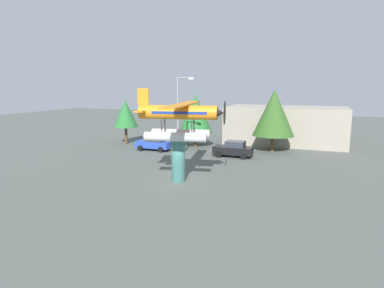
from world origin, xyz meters
TOP-DOWN VIEW (x-y plane):
  - ground_plane at (0.00, 0.00)m, footprint 140.00×140.00m
  - display_pedestal at (0.00, 0.00)m, footprint 1.10×1.10m
  - floatplane_monument at (0.13, 0.03)m, footprint 7.14×10.41m
  - car_near_blue at (-8.01, 10.92)m, footprint 4.20×2.02m
  - car_mid_black at (1.78, 10.75)m, footprint 4.20×2.02m
  - streetlight_primary at (-3.06, 7.25)m, footprint 1.84×0.28m
  - storefront_building at (6.00, 22.00)m, footprint 15.35×7.89m
  - tree_west at (-13.66, 13.62)m, footprint 3.20×3.20m
  - tree_east at (-4.38, 15.24)m, footprint 4.35×4.35m
  - tree_center_back at (5.27, 15.36)m, footprint 4.80×4.80m

SIDE VIEW (x-z plane):
  - ground_plane at x=0.00m, z-range 0.00..0.00m
  - car_near_blue at x=-8.01m, z-range 0.00..1.76m
  - car_mid_black at x=1.78m, z-range 0.00..1.76m
  - display_pedestal at x=0.00m, z-range 0.00..3.43m
  - storefront_building at x=6.00m, z-range 0.00..4.89m
  - tree_west at x=-13.66m, z-range 1.11..6.92m
  - tree_east at x=-4.38m, z-range 0.85..7.39m
  - tree_center_back at x=5.27m, z-range 0.94..8.18m
  - streetlight_primary at x=-3.06m, z-range 0.64..9.14m
  - floatplane_monument at x=0.13m, z-range 3.10..7.10m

